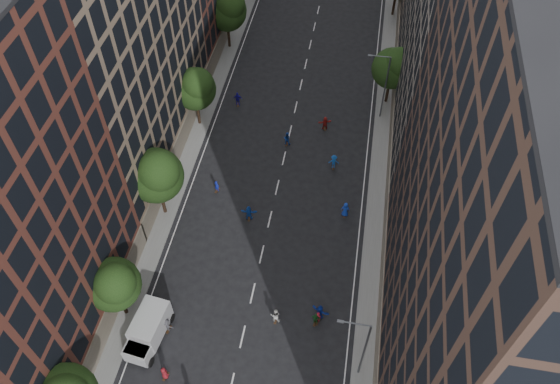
# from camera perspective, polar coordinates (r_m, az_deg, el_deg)

# --- Properties ---
(ground) EXTENTS (240.00, 240.00, 0.00)m
(ground) POSITION_cam_1_polar(r_m,az_deg,el_deg) (66.46, 0.99, 6.03)
(ground) COLOR black
(ground) RESTS_ON ground
(sidewalk_left) EXTENTS (4.00, 105.00, 0.15)m
(sidewalk_left) POSITION_cam_1_polar(r_m,az_deg,el_deg) (74.05, -7.43, 11.15)
(sidewalk_left) COLOR slate
(sidewalk_left) RESTS_ON ground
(sidewalk_right) EXTENTS (4.00, 105.00, 0.15)m
(sidewalk_right) POSITION_cam_1_polar(r_m,az_deg,el_deg) (71.74, 11.60, 8.93)
(sidewalk_right) COLOR slate
(sidewalk_right) RESTS_ON ground
(bldg_left_b) EXTENTS (14.00, 26.00, 34.00)m
(bldg_left_b) POSITION_cam_1_polar(r_m,az_deg,el_deg) (57.51, -19.55, 16.70)
(bldg_left_b) COLOR #826B55
(bldg_left_b) RESTS_ON ground
(bldg_right_a) EXTENTS (14.00, 30.00, 36.00)m
(bldg_right_a) POSITION_cam_1_polar(r_m,az_deg,el_deg) (37.92, 24.33, -4.62)
(bldg_right_a) COLOR #442E24
(bldg_right_a) RESTS_ON ground
(bldg_right_b) EXTENTS (14.00, 28.00, 33.00)m
(bldg_right_b) POSITION_cam_1_polar(r_m,az_deg,el_deg) (60.34, 20.91, 17.37)
(bldg_right_b) COLOR #6E665B
(bldg_right_b) RESTS_ON ground
(tree_left_1) EXTENTS (4.80, 4.80, 8.21)m
(tree_left_1) POSITION_cam_1_polar(r_m,az_deg,el_deg) (49.35, -16.95, -9.19)
(tree_left_1) COLOR black
(tree_left_1) RESTS_ON ground
(tree_left_2) EXTENTS (5.60, 5.60, 9.45)m
(tree_left_2) POSITION_cam_1_polar(r_m,az_deg,el_deg) (54.88, -12.76, 1.80)
(tree_left_2) COLOR black
(tree_left_2) RESTS_ON ground
(tree_left_3) EXTENTS (5.00, 5.00, 8.58)m
(tree_left_3) POSITION_cam_1_polar(r_m,az_deg,el_deg) (64.59, -8.82, 10.74)
(tree_left_3) COLOR black
(tree_left_3) RESTS_ON ground
(tree_left_4) EXTENTS (5.40, 5.40, 9.08)m
(tree_left_4) POSITION_cam_1_polar(r_m,az_deg,el_deg) (76.82, -5.49, 18.48)
(tree_left_4) COLOR black
(tree_left_4) RESTS_ON ground
(tree_right_a) EXTENTS (5.00, 5.00, 8.39)m
(tree_right_a) POSITION_cam_1_polar(r_m,az_deg,el_deg) (68.51, 11.83, 12.67)
(tree_right_a) COLOR black
(tree_right_a) RESTS_ON ground
(streetlamp_near) EXTENTS (2.64, 0.22, 9.06)m
(streetlamp_near) POSITION_cam_1_polar(r_m,az_deg,el_deg) (45.60, 8.59, -15.73)
(streetlamp_near) COLOR #595B60
(streetlamp_near) RESTS_ON ground
(streetlamp_far) EXTENTS (2.64, 0.22, 9.06)m
(streetlamp_far) POSITION_cam_1_polar(r_m,az_deg,el_deg) (66.48, 10.79, 11.01)
(streetlamp_far) COLOR #595B60
(streetlamp_far) RESTS_ON ground
(cargo_van) EXTENTS (3.18, 5.67, 2.88)m
(cargo_van) POSITION_cam_1_polar(r_m,az_deg,el_deg) (51.13, -13.63, -13.83)
(cargo_van) COLOR silver
(cargo_van) RESTS_ON ground
(skater_5) EXTENTS (1.80, 1.15, 1.85)m
(skater_5) POSITION_cam_1_polar(r_m,az_deg,el_deg) (51.34, 4.19, -12.41)
(skater_5) COLOR #132FA0
(skater_5) RESTS_ON ground
(skater_6) EXTENTS (0.89, 0.70, 1.61)m
(skater_6) POSITION_cam_1_polar(r_m,az_deg,el_deg) (49.98, -11.99, -18.04)
(skater_6) COLOR maroon
(skater_6) RESTS_ON ground
(skater_7) EXTENTS (0.63, 0.45, 1.62)m
(skater_7) POSITION_cam_1_polar(r_m,az_deg,el_deg) (51.21, 3.96, -12.94)
(skater_7) COLOR #A81C2B
(skater_7) RESTS_ON ground
(skater_8) EXTENTS (0.92, 0.73, 1.85)m
(skater_8) POSITION_cam_1_polar(r_m,az_deg,el_deg) (51.05, -0.48, -12.79)
(skater_8) COLOR beige
(skater_8) RESTS_ON ground
(skater_9) EXTENTS (1.24, 0.86, 1.75)m
(skater_9) POSITION_cam_1_polar(r_m,az_deg,el_deg) (51.68, -11.69, -13.50)
(skater_9) COLOR #38383C
(skater_9) RESTS_ON ground
(skater_10) EXTENTS (0.96, 0.54, 1.54)m
(skater_10) POSITION_cam_1_polar(r_m,az_deg,el_deg) (51.18, 3.75, -13.09)
(skater_10) COLOR #1B5A24
(skater_10) RESTS_ON ground
(skater_11) EXTENTS (1.78, 0.69, 1.87)m
(skater_11) POSITION_cam_1_polar(r_m,az_deg,el_deg) (57.40, -3.28, -2.22)
(skater_11) COLOR #1647B5
(skater_11) RESTS_ON ground
(skater_12) EXTENTS (0.95, 0.65, 1.88)m
(skater_12) POSITION_cam_1_polar(r_m,az_deg,el_deg) (57.99, 6.84, -1.85)
(skater_12) COLOR #1637B5
(skater_12) RESTS_ON ground
(skater_13) EXTENTS (0.63, 0.51, 1.50)m
(skater_13) POSITION_cam_1_polar(r_m,az_deg,el_deg) (60.27, -6.63, 0.60)
(skater_13) COLOR #1524AE
(skater_13) RESTS_ON ground
(skater_14) EXTENTS (0.94, 0.77, 1.78)m
(skater_14) POSITION_cam_1_polar(r_m,az_deg,el_deg) (64.69, 0.73, 5.60)
(skater_14) COLOR #123795
(skater_14) RESTS_ON ground
(skater_15) EXTENTS (1.25, 0.78, 1.85)m
(skater_15) POSITION_cam_1_polar(r_m,az_deg,el_deg) (62.33, 5.64, 3.14)
(skater_15) COLOR #1449A3
(skater_15) RESTS_ON ground
(skater_16) EXTENTS (1.17, 0.61, 1.91)m
(skater_16) POSITION_cam_1_polar(r_m,az_deg,el_deg) (69.95, -4.43, 9.64)
(skater_16) COLOR #1F15B1
(skater_16) RESTS_ON ground
(skater_17) EXTENTS (1.71, 1.05, 1.76)m
(skater_17) POSITION_cam_1_polar(r_m,az_deg,el_deg) (66.79, 4.72, 7.16)
(skater_17) COLOR #AC201C
(skater_17) RESTS_ON ground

